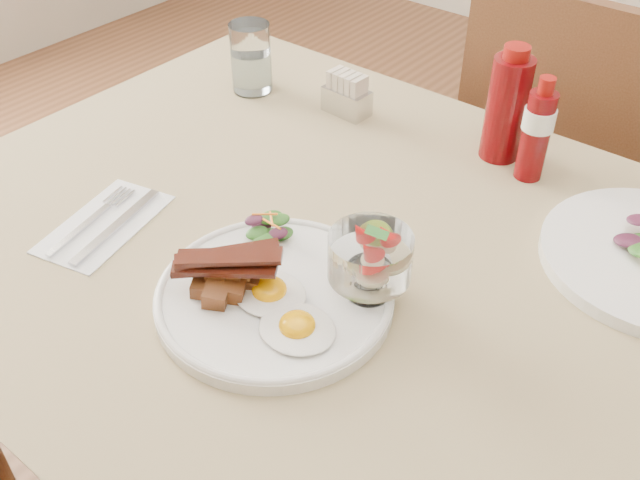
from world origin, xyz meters
TOP-DOWN VIEW (x-y plane):
  - table at (0.00, 0.00)m, footprint 1.33×0.88m
  - chair_far at (0.00, 0.66)m, footprint 0.42×0.42m
  - main_plate at (-0.08, -0.13)m, footprint 0.28×0.28m
  - fried_eggs at (-0.05, -0.15)m, footprint 0.17×0.12m
  - bacon_potato_pile at (-0.12, -0.16)m, footprint 0.12×0.11m
  - side_salad at (-0.15, -0.06)m, footprint 0.06×0.06m
  - fruit_cup at (0.01, -0.06)m, footprint 0.10×0.10m
  - ketchup_bottle at (-0.02, 0.33)m, footprint 0.08×0.08m
  - hot_sauce_bottle at (0.04, 0.30)m, footprint 0.06×0.06m
  - sugar_caddy at (-0.29, 0.29)m, footprint 0.08×0.05m
  - water_glass at (-0.46, 0.25)m, footprint 0.07×0.07m
  - napkin_cutlery at (-0.35, -0.16)m, footprint 0.14×0.20m

SIDE VIEW (x-z plane):
  - chair_far at x=0.00m, z-range 0.06..0.99m
  - table at x=0.00m, z-range 0.29..1.04m
  - napkin_cutlery at x=-0.35m, z-range 0.75..0.76m
  - main_plate at x=-0.08m, z-range 0.75..0.77m
  - fried_eggs at x=-0.05m, z-range 0.76..0.79m
  - side_salad at x=-0.15m, z-range 0.76..0.80m
  - sugar_caddy at x=-0.29m, z-range 0.75..0.82m
  - bacon_potato_pile at x=-0.12m, z-range 0.77..0.82m
  - water_glass at x=-0.46m, z-range 0.74..0.86m
  - fruit_cup at x=0.01m, z-range 0.77..0.87m
  - hot_sauce_bottle at x=0.04m, z-range 0.75..0.91m
  - ketchup_bottle at x=-0.02m, z-range 0.75..0.92m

